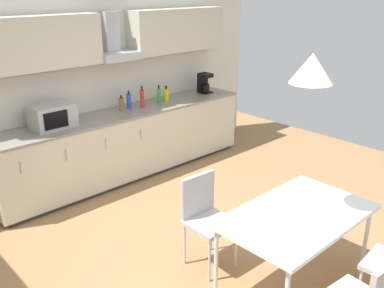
{
  "coord_description": "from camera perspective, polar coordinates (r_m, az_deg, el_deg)",
  "views": [
    {
      "loc": [
        -2.42,
        -2.34,
        2.5
      ],
      "look_at": [
        0.28,
        0.57,
        1.0
      ],
      "focal_mm": 40.0,
      "sensor_mm": 36.0,
      "label": 1
    }
  ],
  "objects": [
    {
      "name": "ground_plane",
      "position": [
        4.19,
        2.58,
        -16.07
      ],
      "size": [
        8.16,
        7.75,
        0.02
      ],
      "primitive_type": "cube",
      "color": "#9E754C"
    },
    {
      "name": "wall_back",
      "position": [
        5.66,
        -16.65,
        7.12
      ],
      "size": [
        6.52,
        0.1,
        2.51
      ],
      "primitive_type": "cube",
      "color": "silver",
      "rests_on": "ground_plane"
    },
    {
      "name": "kitchen_counter",
      "position": [
        5.88,
        -8.66,
        0.14
      ],
      "size": [
        3.68,
        0.68,
        0.91
      ],
      "color": "#333333",
      "rests_on": "ground_plane"
    },
    {
      "name": "backsplash_tile",
      "position": [
        5.92,
        -10.78,
        7.71
      ],
      "size": [
        3.66,
        0.02,
        0.59
      ],
      "primitive_type": "cube",
      "color": "silver",
      "rests_on": "kitchen_counter"
    },
    {
      "name": "upper_wall_cabinets",
      "position": [
        5.69,
        -10.35,
        13.93
      ],
      "size": [
        3.66,
        0.4,
        0.59
      ],
      "color": "beige"
    },
    {
      "name": "microwave",
      "position": [
        5.23,
        -18.11,
        3.56
      ],
      "size": [
        0.48,
        0.35,
        0.28
      ],
      "color": "#ADADB2",
      "rests_on": "kitchen_counter"
    },
    {
      "name": "coffee_maker",
      "position": [
        6.64,
        1.62,
        8.14
      ],
      "size": [
        0.18,
        0.19,
        0.3
      ],
      "color": "black",
      "rests_on": "kitchen_counter"
    },
    {
      "name": "bottle_yellow",
      "position": [
        6.14,
        -3.45,
        6.57
      ],
      "size": [
        0.08,
        0.08,
        0.23
      ],
      "color": "yellow",
      "rests_on": "kitchen_counter"
    },
    {
      "name": "bottle_blue",
      "position": [
        5.82,
        -8.4,
        5.69
      ],
      "size": [
        0.06,
        0.06,
        0.25
      ],
      "color": "blue",
      "rests_on": "kitchen_counter"
    },
    {
      "name": "bottle_brown",
      "position": [
        5.76,
        -9.4,
        5.27
      ],
      "size": [
        0.07,
        0.07,
        0.2
      ],
      "color": "brown",
      "rests_on": "kitchen_counter"
    },
    {
      "name": "bottle_green",
      "position": [
        6.07,
        -4.42,
        6.49
      ],
      "size": [
        0.06,
        0.06,
        0.25
      ],
      "color": "green",
      "rests_on": "kitchen_counter"
    },
    {
      "name": "bottle_red",
      "position": [
        5.86,
        -6.66,
        6.07
      ],
      "size": [
        0.06,
        0.06,
        0.29
      ],
      "color": "red",
      "rests_on": "kitchen_counter"
    },
    {
      "name": "dining_table",
      "position": [
        3.67,
        13.82,
        -9.65
      ],
      "size": [
        1.31,
        0.8,
        0.73
      ],
      "color": "white",
      "rests_on": "ground_plane"
    },
    {
      "name": "chair_far_left",
      "position": [
        3.97,
        1.72,
        -9.04
      ],
      "size": [
        0.41,
        0.41,
        0.87
      ],
      "color": "#B2B2B7",
      "rests_on": "ground_plane"
    },
    {
      "name": "pendant_lamp",
      "position": [
        3.24,
        15.7,
        9.69
      ],
      "size": [
        0.32,
        0.32,
        0.22
      ],
      "primitive_type": "cone",
      "color": "silver"
    }
  ]
}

